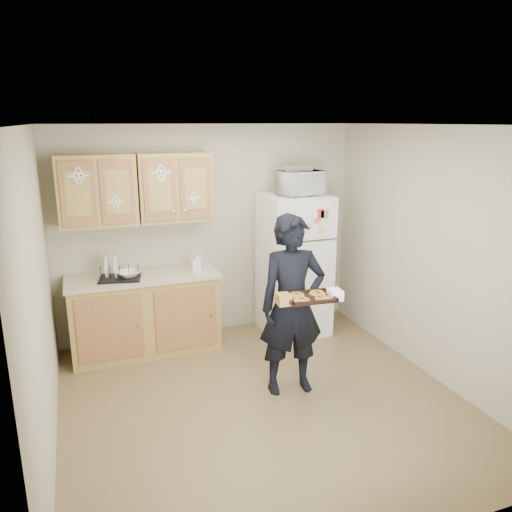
{
  "coord_description": "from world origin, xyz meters",
  "views": [
    {
      "loc": [
        -1.5,
        -3.85,
        2.53
      ],
      "look_at": [
        0.1,
        0.45,
        1.29
      ],
      "focal_mm": 35.0,
      "sensor_mm": 36.0,
      "label": 1
    }
  ],
  "objects_px": {
    "baking_tray": "(310,298)",
    "dish_rack": "(120,271)",
    "refrigerator": "(294,264)",
    "person": "(292,305)",
    "microwave": "(300,183)"
  },
  "relations": [
    {
      "from": "person",
      "to": "refrigerator",
      "type": "bearing_deg",
      "value": 70.15
    },
    {
      "from": "microwave",
      "to": "dish_rack",
      "type": "height_order",
      "value": "microwave"
    },
    {
      "from": "baking_tray",
      "to": "microwave",
      "type": "bearing_deg",
      "value": 73.56
    },
    {
      "from": "baking_tray",
      "to": "microwave",
      "type": "xyz_separation_m",
      "value": [
        0.62,
        1.54,
        0.8
      ]
    },
    {
      "from": "baking_tray",
      "to": "refrigerator",
      "type": "bearing_deg",
      "value": 75.32
    },
    {
      "from": "dish_rack",
      "to": "person",
      "type": "bearing_deg",
      "value": -41.41
    },
    {
      "from": "person",
      "to": "baking_tray",
      "type": "relative_size",
      "value": 4.11
    },
    {
      "from": "person",
      "to": "microwave",
      "type": "distance_m",
      "value": 1.71
    },
    {
      "from": "refrigerator",
      "to": "person",
      "type": "bearing_deg",
      "value": -115.23
    },
    {
      "from": "refrigerator",
      "to": "baking_tray",
      "type": "xyz_separation_m",
      "value": [
        -0.58,
        -1.59,
        0.19
      ]
    },
    {
      "from": "refrigerator",
      "to": "baking_tray",
      "type": "bearing_deg",
      "value": -110.05
    },
    {
      "from": "refrigerator",
      "to": "dish_rack",
      "type": "height_order",
      "value": "refrigerator"
    },
    {
      "from": "baking_tray",
      "to": "dish_rack",
      "type": "bearing_deg",
      "value": 138.48
    },
    {
      "from": "refrigerator",
      "to": "microwave",
      "type": "xyz_separation_m",
      "value": [
        0.04,
        -0.05,
        0.99
      ]
    },
    {
      "from": "microwave",
      "to": "dish_rack",
      "type": "relative_size",
      "value": 1.18
    }
  ]
}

